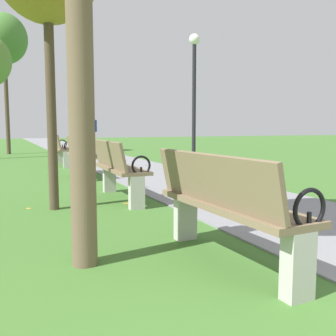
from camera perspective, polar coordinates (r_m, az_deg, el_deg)
name	(u,v)px	position (r m, az deg, el deg)	size (l,w,h in m)	color
paved_walkway	(78,151)	(17.87, -13.39, 2.48)	(2.28, 44.00, 0.02)	gray
park_bench_2	(225,205)	(3.07, 8.48, -5.47)	(0.53, 1.62, 0.90)	#7A664C
park_bench_3	(118,168)	(5.78, -7.53, -0.01)	(0.50, 1.61, 0.90)	#7A664C
park_bench_4	(80,155)	(8.59, -13.02, 1.88)	(0.52, 1.61, 0.90)	#7A664C
park_bench_5	(61,149)	(11.27, -15.66, 2.79)	(0.53, 1.62, 0.90)	#7A664C
tree_4	(4,40)	(17.21, -23.35, 17.23)	(1.81, 1.81, 5.59)	#4C3D2D
pedestrian_walking	(91,131)	(17.27, -11.44, 5.45)	(0.53, 0.23, 1.62)	#4C4C56
lamp_post	(194,80)	(10.15, 3.94, 12.97)	(0.28, 0.28, 3.48)	black
scattered_leaves	(124,180)	(7.91, -6.60, -1.77)	(4.72, 16.29, 0.02)	#AD6B23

